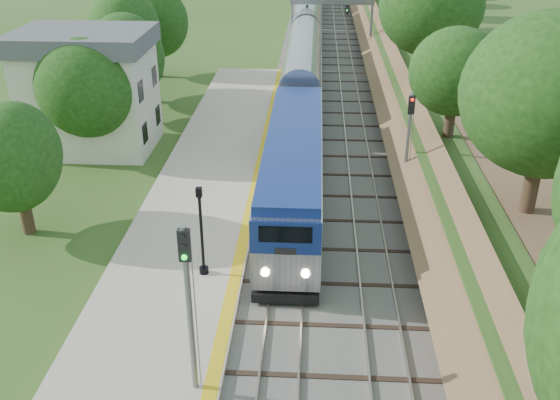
# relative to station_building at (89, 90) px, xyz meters

# --- Properties ---
(trackbed) EXTENTS (9.50, 170.00, 0.28)m
(trackbed) POSITION_rel_station_building_xyz_m (16.00, 30.00, -4.02)
(trackbed) COLOR #4C4944
(trackbed) RESTS_ON ground
(platform) EXTENTS (6.40, 68.00, 0.38)m
(platform) POSITION_rel_station_building_xyz_m (8.80, -14.00, -3.90)
(platform) COLOR #A19382
(platform) RESTS_ON ground
(yellow_stripe) EXTENTS (0.55, 68.00, 0.01)m
(yellow_stripe) POSITION_rel_station_building_xyz_m (11.65, -14.00, -3.70)
(yellow_stripe) COLOR gold
(yellow_stripe) RESTS_ON platform
(embankment) EXTENTS (10.64, 170.00, 11.70)m
(embankment) POSITION_rel_station_building_xyz_m (24.35, 30.00, -2.14)
(embankment) COLOR brown
(embankment) RESTS_ON ground
(station_building) EXTENTS (8.60, 6.60, 8.00)m
(station_building) POSITION_rel_station_building_xyz_m (0.00, 0.00, 0.00)
(station_building) COLOR beige
(station_building) RESTS_ON ground
(signal_gantry) EXTENTS (8.40, 0.38, 6.20)m
(signal_gantry) POSITION_rel_station_building_xyz_m (16.47, 24.99, 0.73)
(signal_gantry) COLOR slate
(signal_gantry) RESTS_ON ground
(trees_behind_platform) EXTENTS (7.82, 53.32, 7.21)m
(trees_behind_platform) POSITION_rel_station_building_xyz_m (2.83, -9.33, 0.44)
(trees_behind_platform) COLOR #332316
(trees_behind_platform) RESTS_ON ground
(train) EXTENTS (2.98, 99.03, 4.37)m
(train) POSITION_rel_station_building_xyz_m (14.00, 30.71, -1.84)
(train) COLOR black
(train) RESTS_ON trackbed
(lamppost_far) EXTENTS (0.43, 0.43, 4.30)m
(lamppost_far) POSITION_rel_station_building_xyz_m (10.18, -15.81, -1.79)
(lamppost_far) COLOR black
(lamppost_far) RESTS_ON platform
(signal_platform) EXTENTS (0.38, 0.30, 6.46)m
(signal_platform) POSITION_rel_station_building_xyz_m (11.10, -23.02, 0.26)
(signal_platform) COLOR slate
(signal_platform) RESTS_ON platform
(signal_farside) EXTENTS (0.34, 0.27, 6.23)m
(signal_farside) POSITION_rel_station_building_xyz_m (20.20, -7.14, -0.16)
(signal_farside) COLOR slate
(signal_farside) RESTS_ON ground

